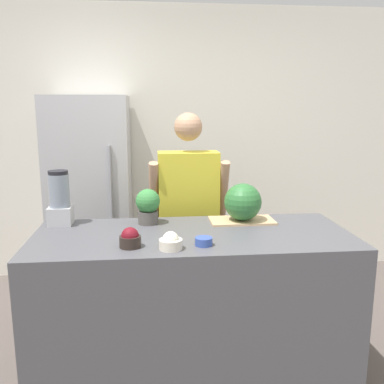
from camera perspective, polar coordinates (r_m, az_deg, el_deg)
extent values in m
cube|color=white|center=(4.24, -2.34, 6.47)|extent=(8.00, 0.06, 2.60)
cube|color=#4C4C51|center=(2.78, 0.09, -14.52)|extent=(1.93, 0.81, 0.91)
cube|color=#B7B7BC|center=(3.94, -13.26, -0.47)|extent=(0.70, 0.70, 1.75)
cylinder|color=gray|center=(3.53, -10.76, 1.16)|extent=(0.02, 0.02, 0.61)
cube|color=#4C608C|center=(3.45, -0.48, -10.37)|extent=(0.34, 0.18, 0.78)
cube|color=gold|center=(3.26, -0.50, 0.54)|extent=(0.46, 0.22, 0.55)
sphere|color=tan|center=(3.20, -0.51, 8.68)|extent=(0.21, 0.21, 0.21)
cylinder|color=tan|center=(3.21, -5.11, 0.14)|extent=(0.07, 0.23, 0.46)
cylinder|color=tan|center=(3.25, 4.18, 0.33)|extent=(0.07, 0.23, 0.46)
cube|color=tan|center=(2.89, 6.66, -3.80)|extent=(0.43, 0.23, 0.01)
sphere|color=#2D6B33|center=(2.85, 6.79, -1.33)|extent=(0.25, 0.25, 0.25)
cylinder|color=#2D231E|center=(2.39, -8.24, -6.55)|extent=(0.12, 0.12, 0.06)
sphere|color=maroon|center=(2.38, -8.26, -5.82)|extent=(0.10, 0.10, 0.10)
cylinder|color=beige|center=(2.34, -2.86, -6.97)|extent=(0.13, 0.13, 0.06)
sphere|color=white|center=(2.33, -2.86, -6.33)|extent=(0.09, 0.09, 0.09)
cylinder|color=#334C9E|center=(2.40, 1.57, -6.60)|extent=(0.10, 0.10, 0.05)
cube|color=#B7B7BC|center=(2.92, -17.11, -3.02)|extent=(0.15, 0.15, 0.12)
cylinder|color=gray|center=(2.88, -17.31, 0.18)|extent=(0.13, 0.13, 0.21)
cylinder|color=black|center=(2.86, -17.45, 2.50)|extent=(0.12, 0.12, 0.02)
cylinder|color=#514C47|center=(2.83, -5.87, -3.37)|extent=(0.13, 0.13, 0.09)
sphere|color=#387F3D|center=(2.80, -5.92, -1.20)|extent=(0.16, 0.16, 0.16)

